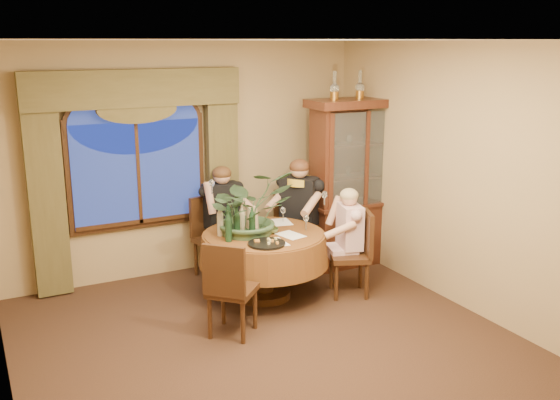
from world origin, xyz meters
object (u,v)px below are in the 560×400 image
chair_front_left (232,288)px  wine_bottle_2 (252,223)px  person_pink (349,240)px  wine_bottle_3 (228,226)px  oil_lamp_left (334,86)px  oil_lamp_right (384,84)px  chair_right (349,254)px  chair_back_right (286,233)px  wine_bottle_0 (242,220)px  wine_bottle_5 (237,222)px  chair_back (215,238)px  centerpiece_plant (249,178)px  wine_bottle_1 (228,218)px  stoneware_vase (252,219)px  dining_table (264,265)px  person_back (222,219)px  olive_bowl (271,231)px  person_scarf (300,215)px  wine_bottle_4 (220,221)px  china_cabinet (357,183)px  oil_lamp_center (360,85)px

chair_front_left → wine_bottle_2: size_ratio=2.91×
person_pink → wine_bottle_3: (-1.41, 0.16, 0.31)m
oil_lamp_left → wine_bottle_3: size_ratio=1.03×
oil_lamp_right → chair_right: bearing=-140.0°
chair_back_right → wine_bottle_0: (-0.86, -0.60, 0.44)m
person_pink → wine_bottle_3: bearing=98.6°
wine_bottle_5 → chair_back: bearing=84.7°
chair_right → centerpiece_plant: bearing=87.8°
chair_right → wine_bottle_3: size_ratio=2.91×
wine_bottle_1 → chair_back_right: bearing=25.7°
person_pink → wine_bottle_2: 1.19m
stoneware_vase → wine_bottle_5: wine_bottle_5 is taller
dining_table → person_back: person_back is taller
chair_right → olive_bowl: 0.93m
oil_lamp_left → person_scarf: (-0.42, 0.06, -1.57)m
wine_bottle_5 → olive_bowl: bearing=-3.7°
centerpiece_plant → wine_bottle_1: bearing=150.9°
wine_bottle_3 → wine_bottle_4: (0.00, 0.23, 0.00)m
oil_lamp_left → olive_bowl: bearing=-154.6°
wine_bottle_2 → person_scarf: bearing=34.5°
wine_bottle_2 → wine_bottle_5: 0.16m
wine_bottle_1 → wine_bottle_4: size_ratio=1.00×
wine_bottle_1 → chair_front_left: bearing=-110.9°
oil_lamp_right → olive_bowl: bearing=-164.0°
wine_bottle_1 → wine_bottle_2: same height
oil_lamp_left → chair_back: bearing=165.5°
person_scarf → wine_bottle_5: 1.24m
person_pink → oil_lamp_right: bearing=-37.0°
chair_right → wine_bottle_2: size_ratio=2.91×
chair_back_right → china_cabinet: bearing=-147.3°
chair_back → oil_lamp_center: bearing=152.9°
dining_table → centerpiece_plant: size_ratio=1.37×
chair_front_left → wine_bottle_4: bearing=120.1°
chair_back → oil_lamp_right: bearing=154.9°
wine_bottle_0 → wine_bottle_5: (-0.09, -0.07, 0.00)m
chair_front_left → wine_bottle_5: (0.35, 0.67, 0.44)m
chair_right → wine_bottle_2: (-1.06, 0.28, 0.44)m
dining_table → chair_back: size_ratio=1.50×
chair_back → wine_bottle_5: (-0.08, -0.88, 0.44)m
wine_bottle_5 → wine_bottle_4: bearing=134.5°
dining_table → person_back: 1.01m
oil_lamp_right → wine_bottle_3: bearing=-165.9°
centerpiece_plant → olive_bowl: bearing=-33.7°
stoneware_vase → centerpiece_plant: centerpiece_plant is taller
oil_lamp_left → person_back: size_ratio=0.25×
dining_table → stoneware_vase: (-0.09, 0.10, 0.52)m
person_back → centerpiece_plant: centerpiece_plant is taller
person_back → wine_bottle_0: person_back is taller
stoneware_vase → olive_bowl: 0.24m
oil_lamp_left → stoneware_vase: 1.93m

